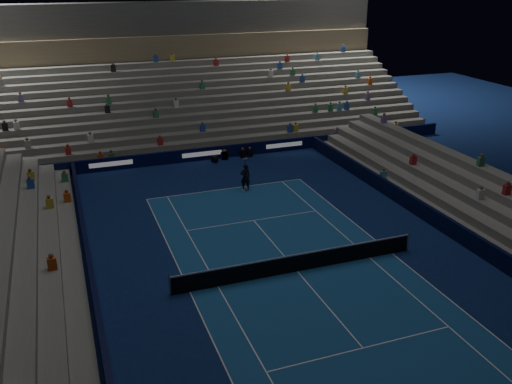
% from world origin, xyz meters
% --- Properties ---
extents(ground, '(90.00, 90.00, 0.00)m').
position_xyz_m(ground, '(0.00, 0.00, 0.00)').
color(ground, '#0D1D4E').
rests_on(ground, ground).
extents(court_surface, '(10.97, 23.77, 0.01)m').
position_xyz_m(court_surface, '(0.00, 0.00, 0.01)').
color(court_surface, navy).
rests_on(court_surface, ground).
extents(sponsor_barrier_far, '(44.00, 0.25, 1.00)m').
position_xyz_m(sponsor_barrier_far, '(0.00, 18.50, 0.50)').
color(sponsor_barrier_far, black).
rests_on(sponsor_barrier_far, ground).
extents(sponsor_barrier_east, '(0.25, 37.00, 1.00)m').
position_xyz_m(sponsor_barrier_east, '(9.70, 0.00, 0.50)').
color(sponsor_barrier_east, black).
rests_on(sponsor_barrier_east, ground).
extents(sponsor_barrier_west, '(0.25, 37.00, 1.00)m').
position_xyz_m(sponsor_barrier_west, '(-9.70, 0.00, 0.50)').
color(sponsor_barrier_west, black).
rests_on(sponsor_barrier_west, ground).
extents(grandstand_main, '(44.00, 15.20, 11.20)m').
position_xyz_m(grandstand_main, '(0.00, 27.90, 3.38)').
color(grandstand_main, slate).
rests_on(grandstand_main, ground).
extents(grandstand_east, '(5.00, 37.00, 2.50)m').
position_xyz_m(grandstand_east, '(13.17, 0.00, 0.92)').
color(grandstand_east, slate).
rests_on(grandstand_east, ground).
extents(grandstand_west, '(5.00, 37.00, 2.50)m').
position_xyz_m(grandstand_west, '(-13.17, 0.00, 0.92)').
color(grandstand_west, slate).
rests_on(grandstand_west, ground).
extents(tennis_net, '(12.90, 0.10, 1.10)m').
position_xyz_m(tennis_net, '(0.00, 0.00, 0.50)').
color(tennis_net, '#B2B2B7').
rests_on(tennis_net, ground).
extents(tennis_player, '(0.72, 0.49, 1.91)m').
position_xyz_m(tennis_player, '(1.12, 11.18, 0.96)').
color(tennis_player, black).
rests_on(tennis_player, ground).
extents(broadcast_camera, '(0.53, 0.89, 0.51)m').
position_xyz_m(broadcast_camera, '(0.81, 17.63, 0.27)').
color(broadcast_camera, black).
rests_on(broadcast_camera, ground).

